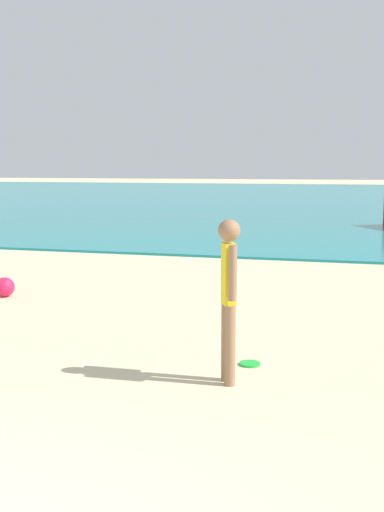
{
  "coord_description": "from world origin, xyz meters",
  "views": [
    {
      "loc": [
        2.22,
        -1.89,
        2.15
      ],
      "look_at": [
        0.28,
        5.06,
        1.11
      ],
      "focal_mm": 44.06,
      "sensor_mm": 36.0,
      "label": 1
    }
  ],
  "objects": [
    {
      "name": "frisbee",
      "position": [
        1.06,
        4.65,
        0.01
      ],
      "size": [
        0.23,
        0.23,
        0.03
      ],
      "primitive_type": "cylinder",
      "color": "green",
      "rests_on": "ground"
    },
    {
      "name": "water",
      "position": [
        0.0,
        42.36,
        0.03
      ],
      "size": [
        160.0,
        60.0,
        0.06
      ],
      "primitive_type": "cube",
      "color": "teal",
      "rests_on": "ground"
    },
    {
      "name": "person_standing",
      "position": [
        0.95,
        4.03,
        0.93
      ],
      "size": [
        0.22,
        0.35,
        1.64
      ],
      "rotation": [
        0.0,
        0.0,
        5.17
      ],
      "color": "#936B4C",
      "rests_on": "ground"
    },
    {
      "name": "beach_ball",
      "position": [
        -3.51,
        7.11,
        0.16
      ],
      "size": [
        0.33,
        0.33,
        0.33
      ],
      "primitive_type": "sphere",
      "color": "#E51E4C",
      "rests_on": "ground"
    }
  ]
}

